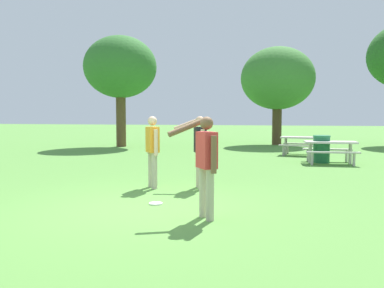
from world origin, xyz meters
name	(u,v)px	position (x,y,z in m)	size (l,w,h in m)	color
ground_plane	(145,209)	(0.00, 0.00, 0.00)	(120.00, 120.00, 0.00)	#568E3D
person_thrower	(206,159)	(1.18, -0.43, 0.96)	(0.83, 0.51, 1.64)	#B7AD93
person_catcher	(153,147)	(-0.51, 1.95, 0.94)	(0.40, 0.51, 1.64)	#B7AD93
person_bystander	(199,146)	(0.54, 2.14, 0.96)	(0.81, 0.57, 1.64)	#B7AD93
frisbee	(156,203)	(0.07, 0.38, 0.01)	(0.26, 0.26, 0.03)	white
picnic_table_near	(330,147)	(3.99, 7.66, 0.56)	(1.77, 1.51, 0.77)	beige
picnic_table_far	(302,142)	(3.19, 10.40, 0.56)	(1.90, 1.67, 0.77)	#B2ADA3
trash_can_beside_table	(321,149)	(3.73, 7.86, 0.48)	(0.59, 0.59, 0.96)	#1E663D
tree_tall_left	(120,68)	(-5.98, 12.98, 4.16)	(3.81, 3.81, 5.82)	brown
tree_broad_center	(278,79)	(2.09, 16.14, 3.70)	(4.10, 4.10, 5.48)	#4C3823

